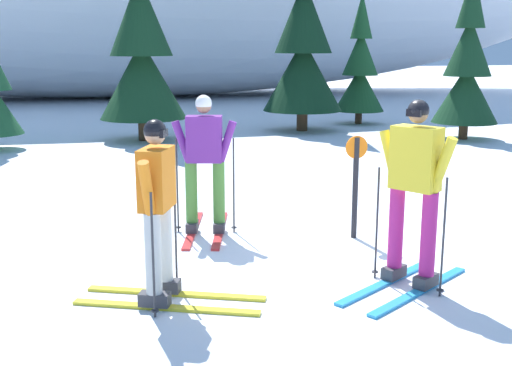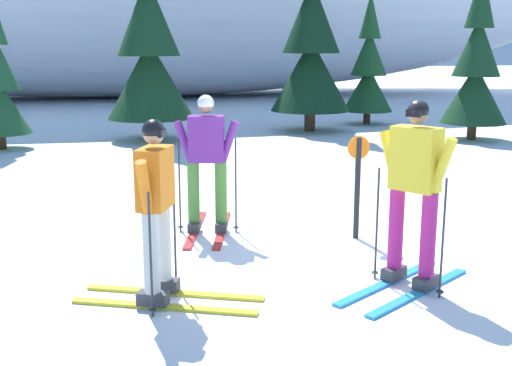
% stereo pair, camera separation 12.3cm
% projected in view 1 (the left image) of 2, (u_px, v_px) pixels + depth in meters
% --- Properties ---
extents(ground_plane, '(120.00, 120.00, 0.00)m').
position_uv_depth(ground_plane, '(337.00, 259.00, 7.22)').
color(ground_plane, white).
extents(skier_yellow_jacket, '(1.69, 1.29, 1.86)m').
position_uv_depth(skier_yellow_jacket, '(414.00, 189.00, 6.24)').
color(skier_yellow_jacket, '#2893CC').
rests_on(skier_yellow_jacket, ground).
extents(skier_purple_jacket, '(0.88, 1.74, 1.77)m').
position_uv_depth(skier_purple_jacket, '(205.00, 162.00, 8.03)').
color(skier_purple_jacket, red).
rests_on(skier_purple_jacket, ground).
extents(skier_orange_jacket, '(1.79, 1.11, 1.72)m').
position_uv_depth(skier_orange_jacket, '(158.00, 209.00, 5.85)').
color(skier_orange_jacket, gold).
rests_on(skier_orange_jacket, ground).
extents(pine_tree_center_left, '(2.14, 2.14, 5.55)m').
position_uv_depth(pine_tree_center_left, '(141.00, 46.00, 15.69)').
color(pine_tree_center_left, '#47301E').
rests_on(pine_tree_center_left, ground).
extents(pine_tree_center_right, '(2.19, 2.19, 5.67)m').
position_uv_depth(pine_tree_center_right, '(303.00, 44.00, 17.50)').
color(pine_tree_center_right, '#47301E').
rests_on(pine_tree_center_right, ground).
extents(pine_tree_right, '(1.50, 1.50, 3.89)m').
position_uv_depth(pine_tree_right, '(360.00, 70.00, 19.26)').
color(pine_tree_right, '#47301E').
rests_on(pine_tree_right, ground).
extents(pine_tree_far_right, '(1.63, 1.63, 4.23)m').
position_uv_depth(pine_tree_far_right, '(467.00, 69.00, 16.03)').
color(pine_tree_far_right, '#47301E').
rests_on(pine_tree_far_right, ground).
extents(trail_marker_post, '(0.28, 0.07, 1.29)m').
position_uv_depth(trail_marker_post, '(356.00, 180.00, 7.88)').
color(trail_marker_post, black).
rests_on(trail_marker_post, ground).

